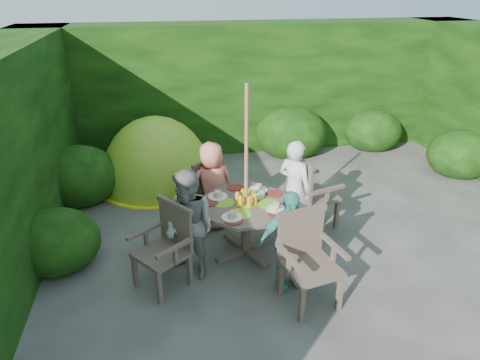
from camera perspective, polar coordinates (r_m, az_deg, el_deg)
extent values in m
plane|color=#413E3A|center=(5.91, 10.49, -8.41)|extent=(60.00, 60.00, 0.00)
cube|color=black|center=(9.00, 2.10, 12.37)|extent=(9.00, 1.00, 2.50)
cylinder|color=#48392F|center=(5.49, 0.78, -6.59)|extent=(0.12, 0.12, 0.67)
cube|color=#48392F|center=(5.66, 0.76, -9.24)|extent=(0.85, 0.46, 0.06)
cube|color=#48392F|center=(5.66, 0.76, -9.24)|extent=(0.46, 0.85, 0.06)
cylinder|color=#48392F|center=(5.32, 0.80, -3.31)|extent=(1.63, 1.63, 0.04)
cylinder|color=#6EB91F|center=(5.07, -0.01, -4.55)|extent=(0.28, 0.28, 0.00)
cylinder|color=#6EB91F|center=(5.30, 3.85, -3.20)|extent=(0.28, 0.28, 0.00)
cylinder|color=#6EB91F|center=(5.33, -2.23, -3.00)|extent=(0.28, 0.28, 0.00)
cylinder|color=#6EB91F|center=(5.55, 1.55, -1.78)|extent=(0.28, 0.28, 0.00)
cylinder|color=#6EB91F|center=(5.31, 0.80, -3.11)|extent=(0.28, 0.28, 0.00)
cylinder|color=white|center=(5.63, 2.45, -1.31)|extent=(0.25, 0.25, 0.01)
cylinder|color=white|center=(5.46, -3.00, -2.21)|extent=(0.25, 0.25, 0.01)
cylinder|color=white|center=(4.99, -1.06, -4.98)|extent=(0.25, 0.25, 0.01)
cylinder|color=white|center=(5.17, 4.83, -3.89)|extent=(0.25, 0.25, 0.01)
cylinder|color=red|center=(5.55, 4.62, -1.76)|extent=(0.22, 0.22, 0.01)
cylinder|color=red|center=(5.69, -0.61, -0.98)|extent=(0.22, 0.22, 0.01)
cylinder|color=red|center=(5.32, -4.12, -3.00)|extent=(0.22, 0.22, 0.01)
cylinder|color=red|center=(4.93, -0.85, -5.40)|extent=(0.22, 0.22, 0.01)
cylinder|color=red|center=(5.08, 4.98, -4.48)|extent=(0.22, 0.22, 0.01)
cylinder|color=#4B9238|center=(5.44, 2.36, -1.99)|extent=(0.18, 0.18, 0.06)
cylinder|color=#9A603D|center=(5.14, 0.83, 0.67)|extent=(0.06, 0.06, 2.20)
cube|color=#48392F|center=(6.11, 9.79, -2.09)|extent=(0.69, 0.70, 0.05)
cube|color=#48392F|center=(6.20, 12.75, -4.48)|extent=(0.07, 0.07, 0.46)
cube|color=#48392F|center=(6.52, 10.10, -2.67)|extent=(0.07, 0.07, 0.46)
cube|color=#48392F|center=(5.93, 9.12, -5.59)|extent=(0.07, 0.07, 0.46)
cube|color=#48392F|center=(6.27, 6.56, -3.63)|extent=(0.07, 0.07, 0.46)
cube|color=#48392F|center=(5.84, 7.93, -0.06)|extent=(0.20, 0.56, 0.55)
cube|color=#48392F|center=(5.82, 11.60, -1.29)|extent=(0.54, 0.21, 0.04)
cube|color=#48392F|center=(6.22, 8.39, 0.76)|extent=(0.54, 0.21, 0.04)
cube|color=#48392F|center=(4.95, -10.50, -9.69)|extent=(0.71, 0.72, 0.05)
cube|color=#48392F|center=(5.13, -13.83, -11.70)|extent=(0.07, 0.07, 0.42)
cube|color=#48392F|center=(4.84, -10.72, -13.93)|extent=(0.07, 0.07, 0.42)
cube|color=#48392F|center=(5.33, -9.93, -9.74)|extent=(0.07, 0.07, 0.42)
cube|color=#48392F|center=(5.05, -6.72, -11.73)|extent=(0.07, 0.07, 0.42)
cube|color=#48392F|center=(4.93, -8.55, -5.98)|extent=(0.35, 0.44, 0.50)
cube|color=#48392F|center=(5.03, -12.53, -6.61)|extent=(0.43, 0.34, 0.04)
cube|color=#48392F|center=(4.67, -8.68, -8.94)|extent=(0.43, 0.34, 0.04)
cube|color=#48392F|center=(6.33, -5.49, -1.35)|extent=(0.69, 0.68, 0.05)
cube|color=#48392F|center=(6.69, -5.12, -1.85)|extent=(0.07, 0.07, 0.41)
cube|color=#48392F|center=(6.47, -8.08, -3.01)|extent=(0.07, 0.07, 0.41)
cube|color=#48392F|center=(6.40, -2.72, -3.11)|extent=(0.07, 0.07, 0.41)
cube|color=#48392F|center=(6.16, -5.74, -4.39)|extent=(0.07, 0.07, 0.41)
cube|color=#48392F|center=(6.05, -4.22, 0.16)|extent=(0.45, 0.31, 0.49)
cube|color=#48392F|center=(6.39, -3.79, 0.90)|extent=(0.30, 0.44, 0.04)
cube|color=#48392F|center=(6.11, -7.43, -0.44)|extent=(0.30, 0.44, 0.04)
cube|color=#48392F|center=(4.69, 9.44, -11.50)|extent=(0.64, 0.63, 0.05)
cube|color=#48392F|center=(4.59, 8.23, -16.11)|extent=(0.06, 0.06, 0.44)
cube|color=#48392F|center=(4.79, 13.15, -14.46)|extent=(0.06, 0.06, 0.44)
cube|color=#48392F|center=(4.89, 5.45, -12.90)|extent=(0.06, 0.06, 0.44)
cube|color=#48392F|center=(5.09, 10.15, -11.53)|extent=(0.06, 0.06, 0.44)
cube|color=#48392F|center=(4.71, 8.09, -7.09)|extent=(0.54, 0.15, 0.52)
cube|color=#48392F|center=(4.45, 6.59, -10.22)|extent=(0.16, 0.52, 0.04)
cube|color=#48392F|center=(4.70, 12.49, -8.57)|extent=(0.16, 0.52, 0.04)
imported|color=silver|center=(5.78, 7.24, -1.19)|extent=(0.57, 0.60, 1.37)
imported|color=gray|center=(4.96, -6.74, -6.06)|extent=(0.82, 0.82, 1.34)
imported|color=#F07A63|center=(5.94, -3.73, -0.82)|extent=(0.70, 0.55, 1.27)
imported|color=teal|center=(4.83, 6.43, -7.95)|extent=(0.74, 0.39, 1.20)
ellipsoid|color=#75BF24|center=(7.67, -10.83, -0.25)|extent=(2.26, 2.26, 2.35)
ellipsoid|color=black|center=(7.09, -11.78, -2.52)|extent=(0.72, 0.47, 0.81)
cylinder|color=#FFF11A|center=(7.67, -10.84, -0.16)|extent=(2.05, 2.05, 0.03)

